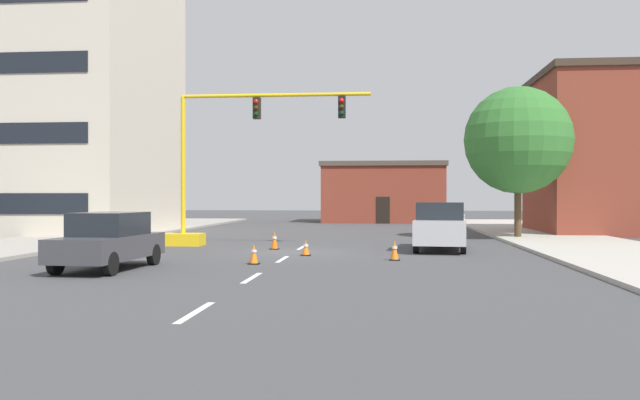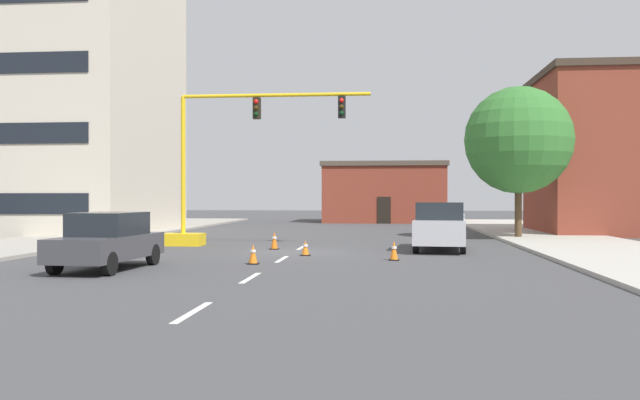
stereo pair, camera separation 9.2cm
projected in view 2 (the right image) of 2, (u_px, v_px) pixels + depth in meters
ground_plane at (294, 252)px, 26.92m from camera, size 160.00×160.00×0.00m
sidewalk_left at (85, 237)px, 36.11m from camera, size 6.00×56.00×0.14m
sidewalk_right at (562, 240)px, 33.65m from camera, size 6.00×56.00×0.14m
lane_stripe_seg_0 at (193, 312)px, 12.99m from camera, size 0.16×2.40×0.01m
lane_stripe_seg_1 at (250, 278)px, 18.47m from camera, size 0.16×2.40×0.01m
lane_stripe_seg_2 at (282, 259)px, 23.94m from camera, size 0.16×2.40×0.01m
lane_stripe_seg_3 at (301, 247)px, 29.41m from camera, size 0.16×2.40×0.01m
building_tall_left at (55, 82)px, 42.27m from camera, size 13.21×13.75×18.78m
building_brick_center at (384, 192)px, 58.92m from camera, size 10.55×7.65×5.15m
building_row_right at (639, 153)px, 40.28m from camera, size 11.98×9.55×9.61m
traffic_signal_gantry at (209, 196)px, 30.52m from camera, size 9.38×1.20×6.83m
tree_right_mid at (518, 140)px, 35.03m from camera, size 5.55×5.55×7.92m
pickup_truck_silver at (440, 227)px, 27.98m from camera, size 2.51×5.57×1.99m
sedan_dark_gray_near_left at (108, 240)px, 20.60m from camera, size 2.10×4.60×1.74m
traffic_cone_roadside_a at (274, 240)px, 28.39m from camera, size 0.36×0.36×0.77m
traffic_cone_roadside_b at (253, 254)px, 22.19m from camera, size 0.36×0.36×0.68m
traffic_cone_roadside_c at (394, 251)px, 23.50m from camera, size 0.36×0.36×0.70m
traffic_cone_roadside_d at (305, 248)px, 25.41m from camera, size 0.36×0.36×0.59m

